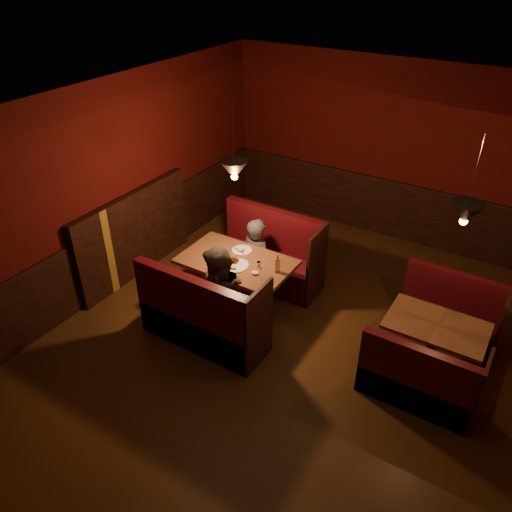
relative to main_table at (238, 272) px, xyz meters
The scene contains 9 objects.
room 1.04m from the main_table, 24.80° to the right, with size 6.02×7.02×2.92m.
main_table is the anchor object (origin of this frame).
main_bench_far 0.87m from the main_table, 88.90° to the left, with size 1.61×0.58×1.10m.
main_bench_near 0.87m from the main_table, 88.90° to the right, with size 1.61×0.58×1.10m.
second_table 2.55m from the main_table, ahead, with size 1.11×0.71×0.63m.
second_bench_far 2.75m from the main_table, 20.33° to the left, with size 1.23×0.46×0.88m.
second_bench_near 2.61m from the main_table, ahead, with size 1.23×0.46×0.88m.
diner_a 0.57m from the main_table, 94.09° to the left, with size 0.54×0.35×1.48m, color #34353A.
diner_b 0.60m from the main_table, 79.26° to the right, with size 0.78×0.61×1.61m, color #38342C.
Camera 1 is at (1.94, -4.06, 4.33)m, focal length 35.00 mm.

